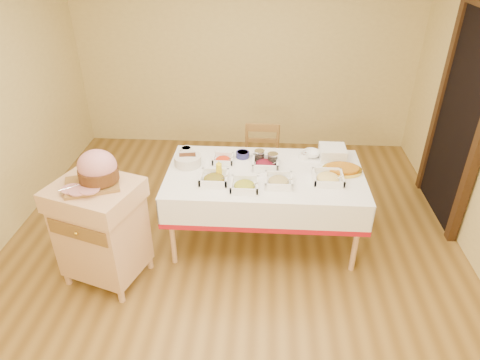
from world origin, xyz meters
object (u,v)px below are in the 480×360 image
object	(u,v)px
dining_table	(265,187)
brass_platter	(342,169)
preserve_jar_left	(259,157)
mustard_bottle	(219,170)
ham_on_board	(97,170)
preserve_jar_right	(273,160)
dining_chair	(261,165)
plate_stack	(332,153)
bread_basket	(188,160)
butcher_cart	(101,227)

from	to	relation	value
dining_table	brass_platter	world-z (taller)	brass_platter
preserve_jar_left	mustard_bottle	distance (m)	0.47
ham_on_board	preserve_jar_right	distance (m)	1.59
dining_chair	preserve_jar_left	distance (m)	0.61
preserve_jar_left	plate_stack	size ratio (longest dim) A/B	0.51
bread_basket	brass_platter	world-z (taller)	bread_basket
preserve_jar_left	mustard_bottle	world-z (taller)	mustard_bottle
butcher_cart	bread_basket	xyz separation A→B (m)	(0.63, 0.73, 0.27)
preserve_jar_left	preserve_jar_right	world-z (taller)	preserve_jar_right
bread_basket	plate_stack	xyz separation A→B (m)	(1.39, 0.22, 0.01)
preserve_jar_right	plate_stack	bearing A→B (deg)	17.63
dining_table	brass_platter	distance (m)	0.74
dining_table	preserve_jar_left	world-z (taller)	preserve_jar_left
preserve_jar_left	mustard_bottle	xyz separation A→B (m)	(-0.36, -0.30, 0.02)
dining_chair	mustard_bottle	bearing A→B (deg)	-115.28
dining_table	bread_basket	world-z (taller)	bread_basket
dining_table	dining_chair	distance (m)	0.71
mustard_bottle	preserve_jar_right	bearing A→B (deg)	26.25
dining_chair	plate_stack	distance (m)	0.86
ham_on_board	mustard_bottle	world-z (taller)	ham_on_board
mustard_bottle	brass_platter	bearing A→B (deg)	8.18
preserve_jar_left	plate_stack	bearing A→B (deg)	10.14
butcher_cart	dining_chair	xyz separation A→B (m)	(1.33, 1.32, -0.08)
dining_table	preserve_jar_left	xyz separation A→B (m)	(-0.06, 0.19, 0.22)
bread_basket	plate_stack	world-z (taller)	plate_stack
preserve_jar_right	plate_stack	size ratio (longest dim) A/B	0.51
mustard_bottle	plate_stack	bearing A→B (deg)	21.67
butcher_cart	brass_platter	bearing A→B (deg)	18.36
dining_table	preserve_jar_right	world-z (taller)	preserve_jar_right
preserve_jar_left	preserve_jar_right	distance (m)	0.14
ham_on_board	bread_basket	size ratio (longest dim) A/B	1.70
preserve_jar_right	preserve_jar_left	bearing A→B (deg)	155.16
dining_chair	mustard_bottle	xyz separation A→B (m)	(-0.38, -0.80, 0.38)
dining_table	plate_stack	distance (m)	0.76
preserve_jar_left	ham_on_board	bearing A→B (deg)	-148.01
butcher_cart	dining_chair	bearing A→B (deg)	44.91
butcher_cart	dining_chair	size ratio (longest dim) A/B	1.07
brass_platter	butcher_cart	bearing A→B (deg)	-161.64
brass_platter	plate_stack	bearing A→B (deg)	103.20
butcher_cart	plate_stack	world-z (taller)	butcher_cart
butcher_cart	bread_basket	size ratio (longest dim) A/B	3.69
butcher_cart	mustard_bottle	xyz separation A→B (m)	(0.95, 0.53, 0.29)
butcher_cart	ham_on_board	size ratio (longest dim) A/B	2.16
dining_table	preserve_jar_right	xyz separation A→B (m)	(0.07, 0.14, 0.22)
preserve_jar_right	brass_platter	bearing A→B (deg)	-6.80
dining_chair	brass_platter	distance (m)	1.04
mustard_bottle	butcher_cart	bearing A→B (deg)	-150.97
dining_chair	bread_basket	bearing A→B (deg)	-139.66
dining_table	mustard_bottle	world-z (taller)	mustard_bottle
dining_chair	ham_on_board	xyz separation A→B (m)	(-1.28, -1.29, 0.62)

